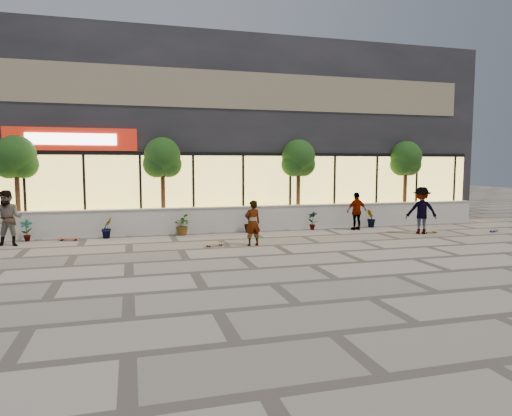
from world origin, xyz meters
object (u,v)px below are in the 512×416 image
object	(u,v)px
skater_right_near	(357,211)
skateboard_center	(214,244)
skater_left	(8,218)
skateboard_left	(69,239)
tree_mideast	(298,160)
tree_west	(16,159)
skateboard_right_far	(494,230)
skater_center	(253,223)
tree_midwest	(162,160)
skateboard_right_near	(430,231)
skater_right_far	(421,210)
tree_east	(406,161)

from	to	relation	value
skater_right_near	skateboard_center	xyz separation A→B (m)	(-6.58, -2.30, -0.73)
skater_left	skateboard_left	distance (m)	2.13
tree_mideast	skateboard_center	size ratio (longest dim) A/B	5.06
tree_west	tree_mideast	world-z (taller)	same
tree_mideast	skateboard_right_far	xyz separation A→B (m)	(7.30, -3.78, -2.91)
skater_center	skateboard_left	distance (m)	6.89
tree_midwest	skateboard_center	xyz separation A→B (m)	(1.42, -4.07, -2.91)
skater_left	skateboard_right_far	distance (m)	18.74
tree_west	skater_center	world-z (taller)	tree_west
tree_mideast	skateboard_right_far	size ratio (longest dim) A/B	5.57
skateboard_left	tree_west	bearing A→B (deg)	154.44
tree_mideast	skateboard_right_near	bearing A→B (deg)	-36.91
skateboard_right_far	tree_west	bearing A→B (deg)	137.19
skateboard_left	skateboard_right_far	xyz separation A→B (m)	(16.84, -2.28, -0.01)
tree_midwest	skateboard_right_far	distance (m)	14.13
skater_right_far	skater_left	bearing A→B (deg)	15.01
skater_right_far	skateboard_right_near	world-z (taller)	skater_right_far
tree_midwest	tree_east	bearing A→B (deg)	0.00
skateboard_center	skateboard_left	size ratio (longest dim) A/B	0.95
tree_west	skater_right_near	size ratio (longest dim) A/B	2.42
tree_west	skater_right_far	xyz separation A→B (m)	(15.50, -3.46, -2.04)
skater_right_near	skater_right_far	size ratio (longest dim) A/B	0.85
skateboard_center	skateboard_right_near	size ratio (longest dim) A/B	1.01
tree_mideast	skateboard_left	size ratio (longest dim) A/B	4.83
skater_right_near	tree_west	bearing A→B (deg)	-13.37
skater_left	skater_center	bearing A→B (deg)	-6.19
tree_west	skateboard_center	size ratio (longest dim) A/B	5.06
tree_west	tree_mideast	size ratio (longest dim) A/B	1.00
tree_midwest	skater_right_near	bearing A→B (deg)	-12.51
skater_center	skater_right_far	distance (m)	7.32
tree_east	skateboard_right_far	world-z (taller)	tree_east
skater_center	skater_right_near	size ratio (longest dim) A/B	0.97
skater_right_near	skateboard_center	bearing A→B (deg)	13.35
tree_midwest	skateboard_right_far	size ratio (longest dim) A/B	5.57
skateboard_right_near	skateboard_left	bearing A→B (deg)	167.38
tree_midwest	skateboard_right_far	bearing A→B (deg)	-15.87
skater_right_near	skateboard_left	xyz separation A→B (m)	(-11.55, 0.28, -0.73)
skateboard_left	tree_east	bearing A→B (deg)	17.63
skateboard_center	skateboard_right_far	size ratio (longest dim) A/B	1.10
skater_left	skateboard_right_near	world-z (taller)	skater_left
tree_east	skateboard_center	world-z (taller)	tree_east
skater_right_far	tree_midwest	bearing A→B (deg)	0.58
skateboard_right_near	skateboard_right_far	xyz separation A→B (m)	(2.80, -0.40, -0.00)
tree_east	skater_right_far	xyz separation A→B (m)	(-1.50, -3.46, -2.04)
tree_midwest	skater_left	xyz separation A→B (m)	(-5.35, -2.21, -2.02)
skater_left	skateboard_center	xyz separation A→B (m)	(6.77, -1.86, -0.89)
tree_midwest	skateboard_right_far	world-z (taller)	tree_midwest
skater_right_near	skateboard_center	size ratio (longest dim) A/B	2.09
skater_center	tree_east	bearing A→B (deg)	-162.43
tree_east	skater_right_far	bearing A→B (deg)	-113.46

